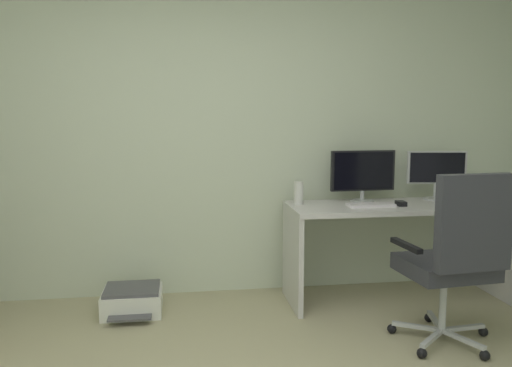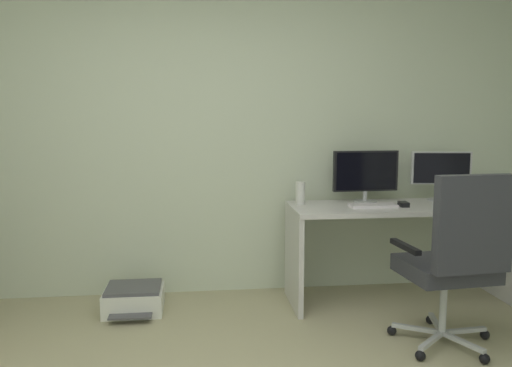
# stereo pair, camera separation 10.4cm
# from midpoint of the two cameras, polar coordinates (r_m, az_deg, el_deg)

# --- Properties ---
(wall_back) EXTENTS (5.37, 0.10, 2.59)m
(wall_back) POSITION_cam_midpoint_polar(r_m,az_deg,el_deg) (4.02, -7.75, 6.07)
(wall_back) COLOR beige
(wall_back) RESTS_ON ground
(desk) EXTENTS (1.64, 0.58, 0.74)m
(desk) POSITION_cam_midpoint_polar(r_m,az_deg,el_deg) (3.99, 14.71, -4.83)
(desk) COLOR silver
(desk) RESTS_ON ground
(monitor_main) EXTENTS (0.51, 0.18, 0.39)m
(monitor_main) POSITION_cam_midpoint_polar(r_m,az_deg,el_deg) (3.99, 11.07, 1.19)
(monitor_main) COLOR #B2B5B7
(monitor_main) RESTS_ON desk
(monitor_secondary) EXTENTS (0.46, 0.18, 0.38)m
(monitor_secondary) POSITION_cam_midpoint_polar(r_m,az_deg,el_deg) (4.23, 18.77, 1.41)
(monitor_secondary) COLOR #B2B5B7
(monitor_secondary) RESTS_ON desk
(keyboard) EXTENTS (0.34, 0.13, 0.02)m
(keyboard) POSITION_cam_midpoint_polar(r_m,az_deg,el_deg) (3.81, 11.89, -2.35)
(keyboard) COLOR silver
(keyboard) RESTS_ON desk
(computer_mouse) EXTENTS (0.07, 0.10, 0.03)m
(computer_mouse) POSITION_cam_midpoint_polar(r_m,az_deg,el_deg) (3.89, 15.08, -2.15)
(computer_mouse) COLOR black
(computer_mouse) RESTS_ON desk
(desktop_speaker) EXTENTS (0.07, 0.07, 0.17)m
(desktop_speaker) POSITION_cam_midpoint_polar(r_m,az_deg,el_deg) (3.82, 3.98, -1.05)
(desktop_speaker) COLOR silver
(desktop_speaker) RESTS_ON desk
(office_chair) EXTENTS (0.63, 0.63, 1.07)m
(office_chair) POSITION_cam_midpoint_polar(r_m,az_deg,el_deg) (3.24, 20.48, -7.34)
(office_chair) COLOR #B7BABC
(office_chair) RESTS_ON ground
(printer) EXTENTS (0.41, 0.44, 0.19)m
(printer) POSITION_cam_midpoint_polar(r_m,az_deg,el_deg) (3.84, -14.35, -12.48)
(printer) COLOR silver
(printer) RESTS_ON ground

